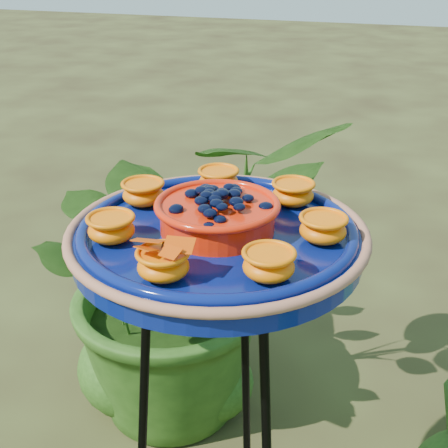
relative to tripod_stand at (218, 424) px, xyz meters
The scene contains 3 objects.
tripod_stand is the anchor object (origin of this frame).
feeder_dish 0.41m from the tripod_stand, 99.10° to the right, with size 0.52×0.52×0.11m.
shrub_back_left 0.75m from the tripod_stand, 117.41° to the left, with size 0.88×0.77×0.98m, color #224612.
Camera 1 is at (0.18, -0.89, 1.42)m, focal length 50.00 mm.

